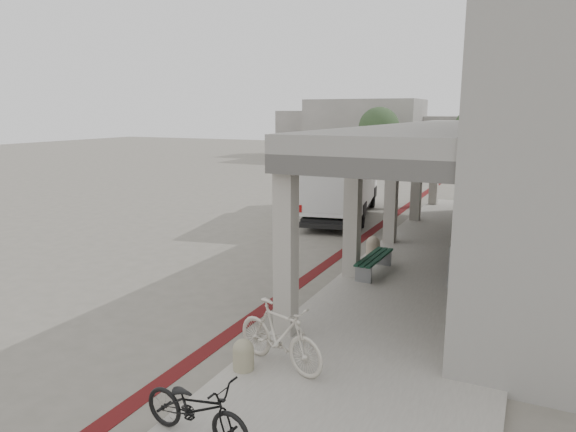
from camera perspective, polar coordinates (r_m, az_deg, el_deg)
The scene contains 14 objects.
ground at distance 14.30m, azimuth -1.70°, elevation -6.48°, with size 120.00×120.00×0.00m, color #69645A.
bike_lane_stripe at distance 15.66m, azimuth 4.95°, elevation -4.89°, with size 0.35×40.00×0.01m, color #4F0F10.
sidewalk at distance 13.04m, azimuth 14.30°, elevation -8.39°, with size 4.40×28.00×0.12m, color gray.
transit_building at distance 16.62m, azimuth 27.75°, elevation 6.70°, with size 7.60×17.00×7.00m.
distant_backdrop at distance 48.85m, azimuth 15.06°, elevation 9.12°, with size 28.00×10.00×6.50m.
tree_left at distance 41.65m, azimuth 10.07°, elevation 9.65°, with size 3.20×3.20×4.80m.
tree_mid at distance 42.31m, azimuth 20.10°, elevation 9.16°, with size 3.20×3.20×4.80m.
fedex_truck at distance 21.87m, azimuth 6.08°, elevation 4.28°, with size 3.59×7.71×3.17m.
bench at distance 14.09m, azimuth 9.56°, elevation -4.95°, with size 0.52×2.05×0.48m.
bollard_near at distance 9.02m, azimuth -4.99°, elevation -15.05°, with size 0.36×0.36×0.54m.
bollard_far at distance 15.70m, azimuth 9.43°, elevation -3.34°, with size 0.42×0.42×0.63m.
utility_cabinet at distance 13.56m, azimuth 18.57°, elevation -5.23°, with size 0.48×0.64×1.06m, color gray.
bicycle_black at distance 7.36m, azimuth -10.17°, elevation -20.23°, with size 0.60×1.71×0.90m, color black.
bicycle_cream at distance 8.95m, azimuth -0.91°, elevation -13.09°, with size 0.54×1.91×1.15m, color beige.
Camera 1 is at (6.26, -12.08, 4.42)m, focal length 32.00 mm.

